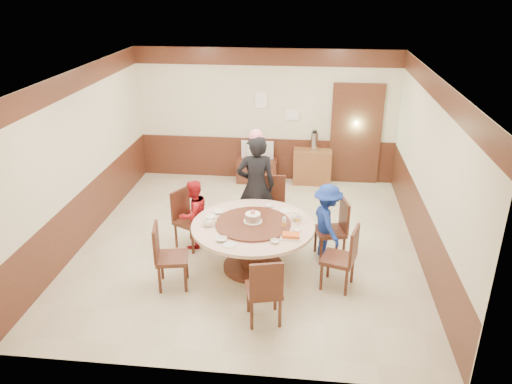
# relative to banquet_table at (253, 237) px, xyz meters

# --- Properties ---
(room) EXTENTS (6.00, 6.04, 2.84)m
(room) POSITION_rel_banquet_table_xyz_m (-0.15, 0.78, 0.55)
(room) COLOR beige
(room) RESTS_ON ground
(banquet_table) EXTENTS (1.83, 1.83, 0.78)m
(banquet_table) POSITION_rel_banquet_table_xyz_m (0.00, 0.00, 0.00)
(banquet_table) COLOR #492216
(banquet_table) RESTS_ON ground
(chair_0) EXTENTS (0.54, 0.53, 0.97)m
(chair_0) POSITION_rel_banquet_table_xyz_m (1.19, 0.47, -0.23)
(chair_0) COLOR #492216
(chair_0) RESTS_ON ground
(chair_1) EXTENTS (0.45, 0.46, 0.97)m
(chair_1) POSITION_rel_banquet_table_xyz_m (0.19, 1.27, -0.23)
(chair_1) COLOR #492216
(chair_1) RESTS_ON ground
(chair_2) EXTENTS (0.60, 0.60, 0.97)m
(chair_2) POSITION_rel_banquet_table_xyz_m (-1.11, 0.58, -0.23)
(chair_2) COLOR #492216
(chair_2) RESTS_ON ground
(chair_3) EXTENTS (0.52, 0.52, 0.97)m
(chair_3) POSITION_rel_banquet_table_xyz_m (-1.11, -0.59, -0.23)
(chair_3) COLOR #492216
(chair_3) RESTS_ON ground
(chair_4) EXTENTS (0.53, 0.54, 0.97)m
(chair_4) POSITION_rel_banquet_table_xyz_m (0.29, -1.25, -0.23)
(chair_4) COLOR #492216
(chair_4) RESTS_ON ground
(chair_5) EXTENTS (0.56, 0.55, 0.97)m
(chair_5) POSITION_rel_banquet_table_xyz_m (1.27, -0.36, -0.23)
(chair_5) COLOR #492216
(chair_5) RESTS_ON ground
(person_standing) EXTENTS (0.73, 0.56, 1.80)m
(person_standing) POSITION_rel_banquet_table_xyz_m (-0.08, 1.08, 0.37)
(person_standing) COLOR black
(person_standing) RESTS_ON ground
(person_red) EXTENTS (0.69, 0.71, 1.16)m
(person_red) POSITION_rel_banquet_table_xyz_m (-1.04, 0.58, 0.05)
(person_red) COLOR red
(person_red) RESTS_ON ground
(person_blue) EXTENTS (0.69, 0.90, 1.24)m
(person_blue) POSITION_rel_banquet_table_xyz_m (1.11, 0.46, 0.08)
(person_blue) COLOR navy
(person_blue) RESTS_ON ground
(birthday_cake) EXTENTS (0.28, 0.28, 0.19)m
(birthday_cake) POSITION_rel_banquet_table_xyz_m (-0.01, 0.03, 0.31)
(birthday_cake) COLOR white
(birthday_cake) RESTS_ON banquet_table
(teapot_left) EXTENTS (0.17, 0.15, 0.13)m
(teapot_left) POSITION_rel_banquet_table_xyz_m (-0.65, -0.12, 0.28)
(teapot_left) COLOR white
(teapot_left) RESTS_ON banquet_table
(teapot_right) EXTENTS (0.17, 0.15, 0.13)m
(teapot_right) POSITION_rel_banquet_table_xyz_m (0.62, 0.21, 0.28)
(teapot_right) COLOR white
(teapot_right) RESTS_ON banquet_table
(bowl_0) EXTENTS (0.17, 0.17, 0.04)m
(bowl_0) POSITION_rel_banquet_table_xyz_m (-0.57, 0.32, 0.24)
(bowl_0) COLOR white
(bowl_0) RESTS_ON banquet_table
(bowl_1) EXTENTS (0.13, 0.13, 0.04)m
(bowl_1) POSITION_rel_banquet_table_xyz_m (0.36, -0.51, 0.24)
(bowl_1) COLOR white
(bowl_1) RESTS_ON banquet_table
(bowl_2) EXTENTS (0.16, 0.16, 0.04)m
(bowl_2) POSITION_rel_banquet_table_xyz_m (-0.38, -0.53, 0.24)
(bowl_2) COLOR white
(bowl_2) RESTS_ON banquet_table
(bowl_3) EXTENTS (0.12, 0.12, 0.04)m
(bowl_3) POSITION_rel_banquet_table_xyz_m (0.65, -0.15, 0.24)
(bowl_3) COLOR white
(bowl_3) RESTS_ON banquet_table
(bowl_4) EXTENTS (0.16, 0.16, 0.04)m
(bowl_4) POSITION_rel_banquet_table_xyz_m (-0.66, 0.14, 0.24)
(bowl_4) COLOR white
(bowl_4) RESTS_ON banquet_table
(bowl_5) EXTENTS (0.13, 0.13, 0.04)m
(bowl_5) POSITION_rel_banquet_table_xyz_m (0.18, 0.63, 0.24)
(bowl_5) COLOR white
(bowl_5) RESTS_ON banquet_table
(saucer_near) EXTENTS (0.18, 0.18, 0.01)m
(saucer_near) POSITION_rel_banquet_table_xyz_m (-0.25, -0.65, 0.22)
(saucer_near) COLOR white
(saucer_near) RESTS_ON banquet_table
(saucer_far) EXTENTS (0.18, 0.18, 0.01)m
(saucer_far) POSITION_rel_banquet_table_xyz_m (0.45, 0.50, 0.22)
(saucer_far) COLOR white
(saucer_far) RESTS_ON banquet_table
(shrimp_platter) EXTENTS (0.30, 0.20, 0.06)m
(shrimp_platter) POSITION_rel_banquet_table_xyz_m (0.58, -0.35, 0.24)
(shrimp_platter) COLOR white
(shrimp_platter) RESTS_ON banquet_table
(bottle_0) EXTENTS (0.06, 0.06, 0.16)m
(bottle_0) POSITION_rel_banquet_table_xyz_m (0.46, -0.06, 0.30)
(bottle_0) COLOR white
(bottle_0) RESTS_ON banquet_table
(bottle_1) EXTENTS (0.06, 0.06, 0.16)m
(bottle_1) POSITION_rel_banquet_table_xyz_m (0.65, 0.08, 0.30)
(bottle_1) COLOR white
(bottle_1) RESTS_ON banquet_table
(tv_stand) EXTENTS (0.85, 0.45, 0.50)m
(tv_stand) POSITION_rel_banquet_table_xyz_m (-0.32, 3.52, -0.28)
(tv_stand) COLOR #492216
(tv_stand) RESTS_ON ground
(television) EXTENTS (0.69, 0.11, 0.40)m
(television) POSITION_rel_banquet_table_xyz_m (-0.32, 3.52, 0.17)
(television) COLOR #949497
(television) RESTS_ON tv_stand
(side_cabinet) EXTENTS (0.80, 0.40, 0.75)m
(side_cabinet) POSITION_rel_banquet_table_xyz_m (0.86, 3.55, -0.16)
(side_cabinet) COLOR brown
(side_cabinet) RESTS_ON ground
(thermos) EXTENTS (0.15, 0.15, 0.38)m
(thermos) POSITION_rel_banquet_table_xyz_m (0.88, 3.55, 0.41)
(thermos) COLOR silver
(thermos) RESTS_ON side_cabinet
(notice_left) EXTENTS (0.25, 0.00, 0.35)m
(notice_left) POSITION_rel_banquet_table_xyz_m (-0.26, 3.72, 1.22)
(notice_left) COLOR white
(notice_left) RESTS_ON room
(notice_right) EXTENTS (0.30, 0.00, 0.22)m
(notice_right) POSITION_rel_banquet_table_xyz_m (0.39, 3.72, 0.92)
(notice_right) COLOR white
(notice_right) RESTS_ON room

